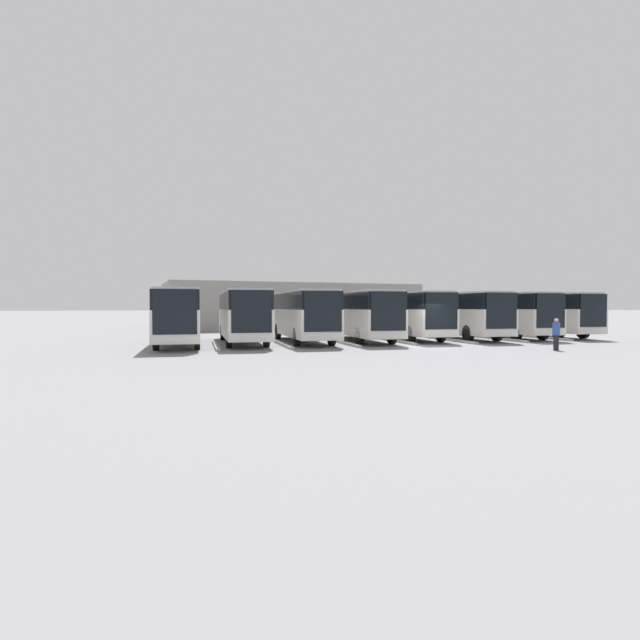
# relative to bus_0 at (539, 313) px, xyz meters

# --- Properties ---
(ground_plane) EXTENTS (600.00, 600.00, 0.00)m
(ground_plane) POSITION_rel_bus_0_xyz_m (13.70, 5.18, -1.85)
(ground_plane) COLOR gray
(bus_0) EXTENTS (3.82, 11.37, 3.33)m
(bus_0) POSITION_rel_bus_0_xyz_m (0.00, 0.00, 0.00)
(bus_0) COLOR silver
(bus_0) RESTS_ON ground_plane
(curb_divider_0) EXTENTS (1.19, 7.44, 0.15)m
(curb_divider_0) POSITION_rel_bus_0_xyz_m (1.95, 1.65, -1.77)
(curb_divider_0) COLOR #9E9E99
(curb_divider_0) RESTS_ON ground_plane
(bus_1) EXTENTS (3.82, 11.37, 3.33)m
(bus_1) POSITION_rel_bus_0_xyz_m (3.91, 0.10, 0.00)
(bus_1) COLOR silver
(bus_1) RESTS_ON ground_plane
(curb_divider_1) EXTENTS (1.19, 7.44, 0.15)m
(curb_divider_1) POSITION_rel_bus_0_xyz_m (5.87, 1.75, -1.77)
(curb_divider_1) COLOR #9E9E99
(curb_divider_1) RESTS_ON ground_plane
(bus_2) EXTENTS (3.82, 11.37, 3.33)m
(bus_2) POSITION_rel_bus_0_xyz_m (7.83, 0.01, 0.00)
(bus_2) COLOR silver
(bus_2) RESTS_ON ground_plane
(curb_divider_2) EXTENTS (1.19, 7.44, 0.15)m
(curb_divider_2) POSITION_rel_bus_0_xyz_m (9.78, 1.66, -1.77)
(curb_divider_2) COLOR #9E9E99
(curb_divider_2) RESTS_ON ground_plane
(bus_3) EXTENTS (3.82, 11.37, 3.33)m
(bus_3) POSITION_rel_bus_0_xyz_m (11.74, -0.74, 0.00)
(bus_3) COLOR silver
(bus_3) RESTS_ON ground_plane
(curb_divider_3) EXTENTS (1.19, 7.44, 0.15)m
(curb_divider_3) POSITION_rel_bus_0_xyz_m (13.70, 0.91, -1.77)
(curb_divider_3) COLOR #9E9E99
(curb_divider_3) RESTS_ON ground_plane
(bus_4) EXTENTS (3.82, 11.37, 3.33)m
(bus_4) POSITION_rel_bus_0_xyz_m (15.66, -0.27, 0.00)
(bus_4) COLOR silver
(bus_4) RESTS_ON ground_plane
(curb_divider_4) EXTENTS (1.19, 7.44, 0.15)m
(curb_divider_4) POSITION_rel_bus_0_xyz_m (17.61, 1.38, -1.77)
(curb_divider_4) COLOR #9E9E99
(curb_divider_4) RESTS_ON ground_plane
(bus_5) EXTENTS (3.82, 11.37, 3.33)m
(bus_5) POSITION_rel_bus_0_xyz_m (19.57, -0.56, 0.00)
(bus_5) COLOR silver
(bus_5) RESTS_ON ground_plane
(curb_divider_5) EXTENTS (1.19, 7.44, 0.15)m
(curb_divider_5) POSITION_rel_bus_0_xyz_m (21.53, 1.09, -1.77)
(curb_divider_5) COLOR #9E9E99
(curb_divider_5) RESTS_ON ground_plane
(bus_6) EXTENTS (3.82, 11.37, 3.33)m
(bus_6) POSITION_rel_bus_0_xyz_m (23.49, -0.89, 0.00)
(bus_6) COLOR silver
(bus_6) RESTS_ON ground_plane
(curb_divider_6) EXTENTS (1.19, 7.44, 0.15)m
(curb_divider_6) POSITION_rel_bus_0_xyz_m (25.44, 0.76, -1.77)
(curb_divider_6) COLOR #9E9E99
(curb_divider_6) RESTS_ON ground_plane
(bus_7) EXTENTS (3.82, 11.37, 3.33)m
(bus_7) POSITION_rel_bus_0_xyz_m (27.40, -0.70, 0.00)
(bus_7) COLOR silver
(bus_7) RESTS_ON ground_plane
(pedestrian) EXTENTS (0.49, 0.49, 1.71)m
(pedestrian) POSITION_rel_bus_0_xyz_m (9.06, 10.26, -0.93)
(pedestrian) COLOR black
(pedestrian) RESTS_ON ground_plane
(station_building) EXTENTS (26.20, 13.30, 4.74)m
(station_building) POSITION_rel_bus_0_xyz_m (13.70, -20.99, 0.55)
(station_building) COLOR gray
(station_building) RESTS_ON ground_plane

